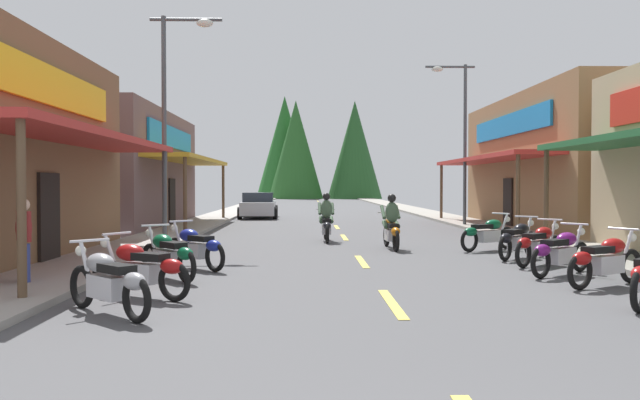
% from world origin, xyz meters
% --- Properties ---
extents(ground, '(10.25, 97.76, 0.10)m').
position_xyz_m(ground, '(0.00, 33.88, -0.05)').
color(ground, '#4C4C4F').
extents(sidewalk_left, '(2.10, 97.76, 0.12)m').
position_xyz_m(sidewalk_left, '(-6.18, 33.88, 0.06)').
color(sidewalk_left, '#9E9991').
rests_on(sidewalk_left, ground).
extents(sidewalk_right, '(2.10, 97.76, 0.12)m').
position_xyz_m(sidewalk_right, '(6.18, 33.88, 0.06)').
color(sidewalk_right, gray).
rests_on(sidewalk_right, ground).
extents(centerline_dashes, '(0.16, 72.89, 0.01)m').
position_xyz_m(centerline_dashes, '(0.00, 36.39, 0.01)').
color(centerline_dashes, '#E0C64C').
rests_on(centerline_dashes, ground).
extents(storefront_left_far, '(8.99, 11.97, 4.98)m').
position_xyz_m(storefront_left_far, '(-10.78, 25.57, 2.50)').
color(storefront_left_far, brown).
rests_on(storefront_left_far, ground).
extents(storefront_right_far, '(9.48, 13.44, 5.55)m').
position_xyz_m(storefront_right_far, '(11.03, 24.18, 2.77)').
color(storefront_right_far, olive).
rests_on(storefront_right_far, ground).
extents(streetlamp_left, '(2.13, 0.30, 6.81)m').
position_xyz_m(streetlamp_left, '(-5.22, 16.68, 4.38)').
color(streetlamp_left, '#474C51').
rests_on(streetlamp_left, ground).
extents(streetlamp_right, '(2.13, 0.30, 6.98)m').
position_xyz_m(streetlamp_right, '(5.23, 24.88, 4.47)').
color(streetlamp_right, '#474C51').
rests_on(streetlamp_right, ground).
extents(motorcycle_parked_right_2, '(1.89, 1.18, 1.04)m').
position_xyz_m(motorcycle_parked_right_2, '(4.04, 8.97, 0.49)').
color(motorcycle_parked_right_2, black).
rests_on(motorcycle_parked_right_2, ground).
extents(motorcycle_parked_right_3, '(1.75, 1.40, 1.04)m').
position_xyz_m(motorcycle_parked_right_3, '(3.81, 10.39, 0.49)').
color(motorcycle_parked_right_3, black).
rests_on(motorcycle_parked_right_3, ground).
extents(motorcycle_parked_right_4, '(1.63, 1.53, 1.04)m').
position_xyz_m(motorcycle_parked_right_4, '(3.96, 11.99, 0.49)').
color(motorcycle_parked_right_4, black).
rests_on(motorcycle_parked_right_4, ground).
extents(motorcycle_parked_right_5, '(1.50, 1.66, 1.04)m').
position_xyz_m(motorcycle_parked_right_5, '(3.91, 13.28, 0.49)').
color(motorcycle_parked_right_5, black).
rests_on(motorcycle_parked_right_5, ground).
extents(motorcycle_parked_right_6, '(1.86, 1.23, 1.04)m').
position_xyz_m(motorcycle_parked_right_6, '(3.71, 15.17, 0.49)').
color(motorcycle_parked_right_6, black).
rests_on(motorcycle_parked_right_6, ground).
extents(motorcycle_parked_left_0, '(1.61, 1.56, 1.04)m').
position_xyz_m(motorcycle_parked_left_0, '(-4.08, 6.66, 0.49)').
color(motorcycle_parked_left_0, black).
rests_on(motorcycle_parked_left_0, ground).
extents(motorcycle_parked_left_1, '(1.89, 1.18, 1.04)m').
position_xyz_m(motorcycle_parked_left_1, '(-4.00, 8.05, 0.49)').
color(motorcycle_parked_left_1, black).
rests_on(motorcycle_parked_left_1, ground).
extents(motorcycle_parked_left_2, '(1.44, 1.71, 1.04)m').
position_xyz_m(motorcycle_parked_left_2, '(-3.99, 10.06, 0.49)').
color(motorcycle_parked_left_2, black).
rests_on(motorcycle_parked_left_2, ground).
extents(motorcycle_parked_left_3, '(1.57, 1.59, 1.04)m').
position_xyz_m(motorcycle_parked_left_3, '(-3.73, 11.53, 0.49)').
color(motorcycle_parked_left_3, black).
rests_on(motorcycle_parked_left_3, ground).
extents(rider_cruising_lead, '(0.60, 2.14, 1.57)m').
position_xyz_m(rider_cruising_lead, '(1.09, 15.59, 0.66)').
color(rider_cruising_lead, black).
rests_on(rider_cruising_lead, ground).
extents(rider_cruising_trailing, '(0.60, 2.14, 1.57)m').
position_xyz_m(rider_cruising_trailing, '(-0.67, 18.07, 0.66)').
color(rider_cruising_trailing, black).
rests_on(rider_cruising_trailing, ground).
extents(pedestrian_by_shop, '(0.44, 0.44, 1.58)m').
position_xyz_m(pedestrian_by_shop, '(-6.29, 9.01, 0.91)').
color(pedestrian_by_shop, '#333F8C').
rests_on(pedestrian_by_shop, ground).
extents(parked_car_curbside, '(2.16, 4.35, 1.40)m').
position_xyz_m(parked_car_curbside, '(-3.93, 32.48, 0.69)').
color(parked_car_curbside, silver).
rests_on(parked_car_curbside, ground).
extents(treeline_backdrop, '(16.71, 10.78, 13.83)m').
position_xyz_m(treeline_backdrop, '(-0.18, 81.57, 6.40)').
color(treeline_backdrop, '#225F23').
rests_on(treeline_backdrop, ground).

